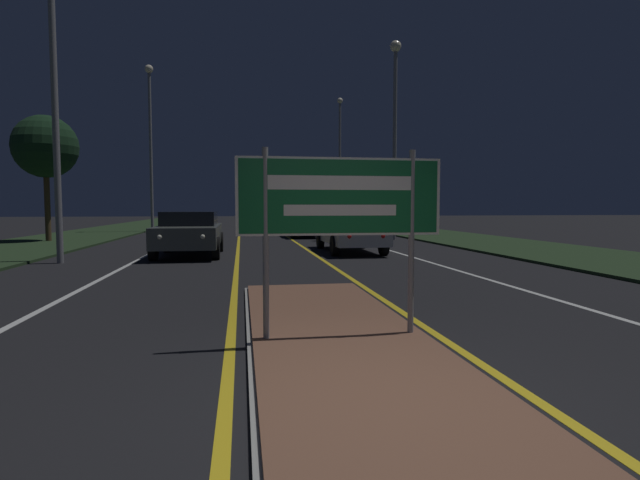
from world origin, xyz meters
TOP-DOWN VIEW (x-y plane):
  - ground_plane at (0.00, 0.00)m, footprint 160.00×160.00m
  - median_island at (0.00, 1.99)m, footprint 2.15×7.80m
  - verge_left at (-9.50, 20.00)m, footprint 5.00×100.00m
  - verge_right at (9.50, 20.00)m, footprint 5.00×100.00m
  - centre_line_yellow_left at (-1.26, 25.00)m, footprint 0.12×70.00m
  - centre_line_yellow_right at (1.26, 25.00)m, footprint 0.12×70.00m
  - lane_line_white_left at (-4.20, 25.00)m, footprint 0.12×70.00m
  - lane_line_white_right at (4.20, 25.00)m, footprint 0.12×70.00m
  - edge_line_white_left at (-7.20, 25.00)m, footprint 0.10×70.00m
  - edge_line_white_right at (7.20, 25.00)m, footprint 0.10×70.00m
  - highway_sign at (0.00, 1.98)m, footprint 2.38×0.07m
  - streetlight_left_near at (-6.19, 11.33)m, footprint 0.63×0.63m
  - streetlight_left_far at (-6.54, 28.22)m, footprint 0.49×0.49m
  - streetlight_right_near at (6.13, 19.51)m, footprint 0.53×0.53m
  - streetlight_right_far at (6.61, 35.37)m, footprint 0.45×0.45m
  - car_receding_0 at (2.65, 13.52)m, footprint 1.85×4.85m
  - car_receding_1 at (2.33, 22.51)m, footprint 2.00×4.55m
  - car_approaching_0 at (-2.80, 13.06)m, footprint 2.04×4.50m
  - roadside_palm_left at (-9.58, 19.99)m, footprint 2.73×2.73m

SIDE VIEW (x-z plane):
  - ground_plane at x=0.00m, z-range 0.00..0.00m
  - centre_line_yellow_left at x=-1.26m, z-range 0.00..0.01m
  - centre_line_yellow_right at x=1.26m, z-range 0.00..0.01m
  - lane_line_white_left at x=-4.20m, z-range 0.00..0.01m
  - lane_line_white_right at x=4.20m, z-range 0.00..0.01m
  - edge_line_white_left at x=-7.20m, z-range 0.00..0.01m
  - edge_line_white_right at x=7.20m, z-range 0.00..0.01m
  - verge_left at x=-9.50m, z-range 0.00..0.08m
  - verge_right at x=9.50m, z-range 0.00..0.08m
  - median_island at x=0.00m, z-range -0.01..0.09m
  - car_receding_0 at x=2.65m, z-range 0.06..1.38m
  - car_approaching_0 at x=-2.80m, z-range 0.06..1.49m
  - car_receding_1 at x=2.33m, z-range 0.04..1.58m
  - highway_sign at x=0.00m, z-range 0.55..2.71m
  - roadside_palm_left at x=-9.58m, z-range 1.44..6.94m
  - streetlight_right_far at x=6.61m, z-range 0.93..11.04m
  - streetlight_right_near at x=6.13m, z-range 1.37..10.76m
  - streetlight_left_far at x=-6.54m, z-range 1.19..11.31m
  - streetlight_left_near at x=-6.19m, z-range 1.98..12.17m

